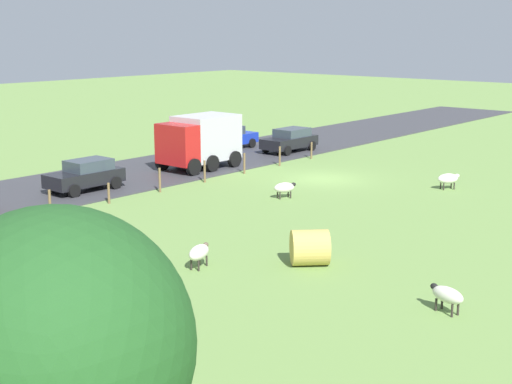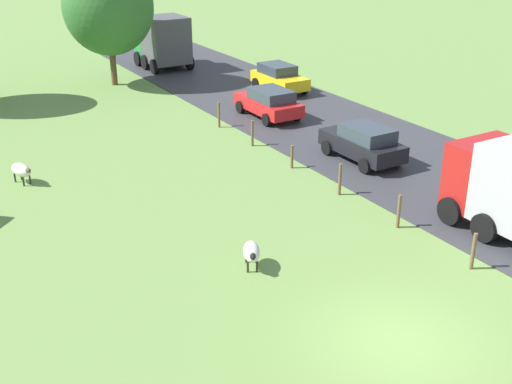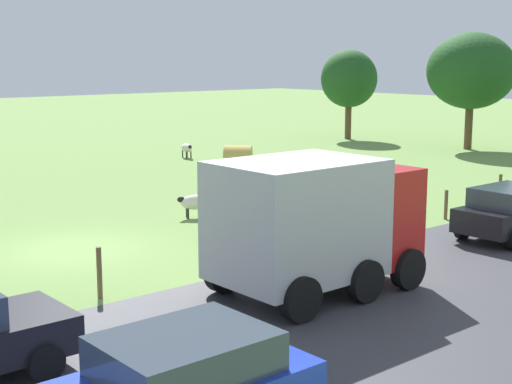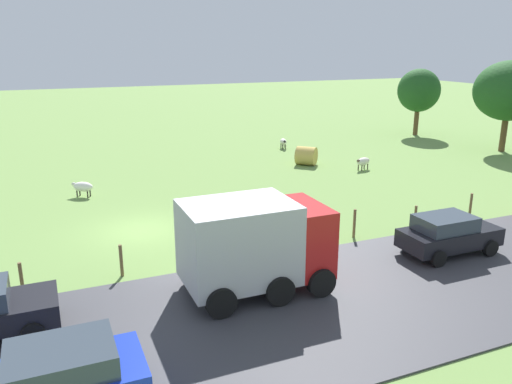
# 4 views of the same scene
# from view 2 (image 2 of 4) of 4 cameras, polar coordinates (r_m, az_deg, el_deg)

# --- Properties ---
(ground_plane) EXTENTS (160.00, 160.00, 0.00)m
(ground_plane) POSITION_cam_2_polar(r_m,az_deg,el_deg) (17.19, 12.53, -12.77)
(ground_plane) COLOR #6B8E47
(sheep_1) EXTENTS (0.85, 1.29, 0.82)m
(sheep_1) POSITION_cam_2_polar(r_m,az_deg,el_deg) (27.34, -19.81, 1.81)
(sheep_1) COLOR silver
(sheep_1) RESTS_ON ground_plane
(sheep_2) EXTENTS (0.92, 1.20, 0.79)m
(sheep_2) POSITION_cam_2_polar(r_m,az_deg,el_deg) (19.71, -0.39, -5.26)
(sheep_2) COLOR silver
(sheep_2) RESTS_ON ground_plane
(tree_2) EXTENTS (5.37, 5.37, 7.56)m
(tree_2) POSITION_cam_2_polar(r_m,az_deg,el_deg) (41.08, -12.79, 15.50)
(tree_2) COLOR brown
(tree_2) RESTS_ON ground_plane
(fence_post_2) EXTENTS (0.12, 0.12, 1.19)m
(fence_post_2) POSITION_cam_2_polar(r_m,az_deg,el_deg) (20.67, 18.45, -4.93)
(fence_post_2) COLOR brown
(fence_post_2) RESTS_ON ground_plane
(fence_post_3) EXTENTS (0.12, 0.12, 1.20)m
(fence_post_3) POSITION_cam_2_polar(r_m,az_deg,el_deg) (22.62, 12.37, -1.67)
(fence_post_3) COLOR brown
(fence_post_3) RESTS_ON ground_plane
(fence_post_4) EXTENTS (0.12, 0.12, 1.26)m
(fence_post_4) POSITION_cam_2_polar(r_m,az_deg,el_deg) (24.85, 7.34, 1.11)
(fence_post_4) COLOR brown
(fence_post_4) RESTS_ON ground_plane
(fence_post_5) EXTENTS (0.12, 0.12, 1.00)m
(fence_post_5) POSITION_cam_2_polar(r_m,az_deg,el_deg) (27.33, 3.16, 3.10)
(fence_post_5) COLOR brown
(fence_post_5) RESTS_ON ground_plane
(fence_post_6) EXTENTS (0.12, 0.12, 1.21)m
(fence_post_6) POSITION_cam_2_polar(r_m,az_deg,el_deg) (29.89, -0.32, 5.15)
(fence_post_6) COLOR brown
(fence_post_6) RESTS_ON ground_plane
(fence_post_7) EXTENTS (0.12, 0.12, 1.27)m
(fence_post_7) POSITION_cam_2_polar(r_m,az_deg,el_deg) (32.60, -3.25, 6.74)
(fence_post_7) COLOR brown
(fence_post_7) RESTS_ON ground_plane
(truck_1) EXTENTS (2.84, 4.03, 3.47)m
(truck_1) POSITION_cam_2_polar(r_m,az_deg,el_deg) (45.39, -8.13, 12.93)
(truck_1) COLOR #197F33
(truck_1) RESTS_ON road_strip
(car_0) EXTENTS (1.99, 3.85, 1.55)m
(car_0) POSITION_cam_2_polar(r_m,az_deg,el_deg) (39.16, 2.03, 9.97)
(car_0) COLOR yellow
(car_0) RESTS_ON road_strip
(car_2) EXTENTS (2.03, 4.10, 1.52)m
(car_2) POSITION_cam_2_polar(r_m,az_deg,el_deg) (33.99, 1.14, 7.85)
(car_2) COLOR red
(car_2) RESTS_ON road_strip
(car_4) EXTENTS (1.94, 3.96, 1.57)m
(car_4) POSITION_cam_2_polar(r_m,az_deg,el_deg) (28.23, 9.35, 4.29)
(car_4) COLOR black
(car_4) RESTS_ON road_strip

